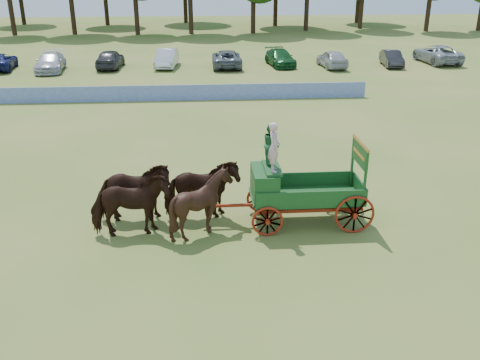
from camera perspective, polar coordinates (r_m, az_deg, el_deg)
name	(u,v)px	position (r m, az deg, el deg)	size (l,w,h in m)	color
ground	(188,216)	(19.83, -5.57, -3.88)	(160.00, 160.00, 0.00)	olive
horse_lead_left	(130,206)	(18.30, -11.64, -2.70)	(1.21, 2.65, 2.24)	black
horse_lead_right	(134,193)	(19.29, -11.28, -1.33)	(1.21, 2.65, 2.24)	black
horse_wheel_left	(202,203)	(18.13, -4.10, -2.49)	(1.81, 2.04, 2.25)	black
horse_wheel_right	(201,191)	(19.14, -4.13, -1.13)	(1.21, 2.65, 2.24)	black
farm_dray	(286,181)	(18.68, 4.97, -0.10)	(6.00, 2.00, 3.84)	#A42010
sponsor_banner	(176,93)	(36.77, -6.81, 9.22)	(26.00, 0.08, 1.05)	#1C369A
parked_cars	(181,59)	(48.66, -6.29, 12.71)	(51.23, 7.25, 1.64)	silver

